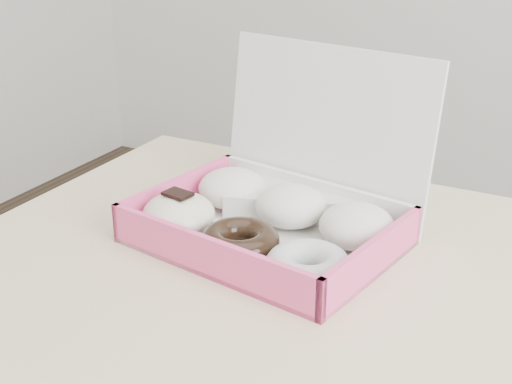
% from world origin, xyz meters
% --- Properties ---
extents(donut_box, '(0.36, 0.32, 0.23)m').
position_xyz_m(donut_box, '(-0.23, 0.12, 0.79)').
color(donut_box, white).
rests_on(donut_box, table).
extents(newspapers, '(0.30, 0.27, 0.04)m').
position_xyz_m(newspapers, '(-0.22, 0.26, 0.77)').
color(newspapers, white).
rests_on(newspapers, table).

